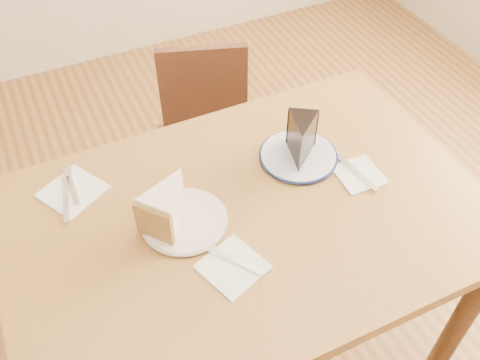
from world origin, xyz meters
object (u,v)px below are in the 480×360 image
carrot_cake (170,203)px  chocolate_cake (301,142)px  chair_far (208,144)px  table (246,238)px  plate_cream (184,221)px  plate_navy (298,156)px

carrot_cake → chocolate_cake: bearing=57.0°
chair_far → chocolate_cake: chocolate_cake is taller
table → chair_far: size_ratio=1.57×
plate_cream → chocolate_cake: (0.36, 0.07, 0.06)m
chair_far → plate_navy: bearing=118.0°
table → carrot_cake: size_ratio=9.00×
table → chocolate_cake: size_ratio=10.65×
carrot_cake → table: bearing=30.4°
carrot_cake → plate_navy: bearing=58.5°
chair_far → plate_navy: size_ratio=3.72×
chair_far → carrot_cake: (-0.31, -0.54, 0.38)m
plate_navy → chocolate_cake: bearing=-106.1°
table → plate_navy: size_ratio=5.84×
plate_navy → carrot_cake: carrot_cake is taller
plate_navy → chocolate_cake: (-0.00, -0.01, 0.06)m
table → plate_cream: (-0.15, 0.04, 0.10)m
chair_far → plate_cream: 0.71m
carrot_cake → chocolate_cake: chocolate_cake is taller
plate_cream → carrot_cake: bearing=136.0°
plate_cream → carrot_cake: size_ratio=1.54×
chair_far → carrot_cake: carrot_cake is taller
plate_navy → plate_cream: bearing=-167.6°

